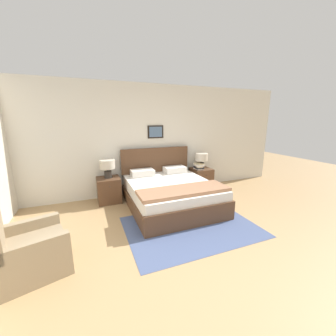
% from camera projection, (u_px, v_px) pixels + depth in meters
% --- Properties ---
extents(ground_plane, '(16.00, 16.00, 0.00)m').
position_uv_depth(ground_plane, '(201.00, 259.00, 2.73)').
color(ground_plane, tan).
extents(wall_back, '(7.76, 0.09, 2.60)m').
position_uv_depth(wall_back, '(143.00, 140.00, 4.93)').
color(wall_back, silver).
rests_on(wall_back, ground_plane).
extents(area_rug_main, '(2.18, 1.58, 0.01)m').
position_uv_depth(area_rug_main, '(191.00, 227.00, 3.53)').
color(area_rug_main, '#47567F').
rests_on(area_rug_main, ground_plane).
extents(bed, '(1.69, 1.97, 1.12)m').
position_uv_depth(bed, '(170.00, 193.00, 4.32)').
color(bed, brown).
rests_on(bed, ground_plane).
extents(armchair, '(0.88, 0.87, 0.80)m').
position_uv_depth(armchair, '(29.00, 252.00, 2.43)').
color(armchair, '#998466').
rests_on(armchair, ground_plane).
extents(nightstand_near_window, '(0.49, 0.51, 0.55)m').
position_uv_depth(nightstand_near_window, '(109.00, 190.00, 4.55)').
color(nightstand_near_window, brown).
rests_on(nightstand_near_window, ground_plane).
extents(nightstand_by_door, '(0.49, 0.51, 0.55)m').
position_uv_depth(nightstand_by_door, '(201.00, 179.00, 5.40)').
color(nightstand_by_door, brown).
rests_on(nightstand_by_door, ground_plane).
extents(table_lamp_near_window, '(0.32, 0.32, 0.40)m').
position_uv_depth(table_lamp_near_window, '(107.00, 166.00, 4.43)').
color(table_lamp_near_window, '#2D2823').
rests_on(table_lamp_near_window, nightstand_near_window).
extents(table_lamp_by_door, '(0.32, 0.32, 0.40)m').
position_uv_depth(table_lamp_by_door, '(201.00, 158.00, 5.28)').
color(table_lamp_by_door, '#2D2823').
rests_on(table_lamp_by_door, nightstand_by_door).
extents(book_thick_bottom, '(0.20, 0.23, 0.03)m').
position_uv_depth(book_thick_bottom, '(199.00, 169.00, 5.25)').
color(book_thick_bottom, silver).
rests_on(book_thick_bottom, nightstand_by_door).
extents(book_hardcover_middle, '(0.21, 0.25, 0.03)m').
position_uv_depth(book_hardcover_middle, '(199.00, 167.00, 5.24)').
color(book_hardcover_middle, '#232328').
rests_on(book_hardcover_middle, book_thick_bottom).
extents(book_novel_upper, '(0.18, 0.25, 0.03)m').
position_uv_depth(book_novel_upper, '(199.00, 166.00, 5.24)').
color(book_novel_upper, beige).
rests_on(book_novel_upper, book_hardcover_middle).
extents(book_slim_near_top, '(0.23, 0.25, 0.04)m').
position_uv_depth(book_slim_near_top, '(199.00, 165.00, 5.23)').
color(book_slim_near_top, silver).
rests_on(book_slim_near_top, book_novel_upper).
extents(book_paperback_top, '(0.21, 0.25, 0.03)m').
position_uv_depth(book_paperback_top, '(199.00, 164.00, 5.22)').
color(book_paperback_top, beige).
rests_on(book_paperback_top, book_slim_near_top).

